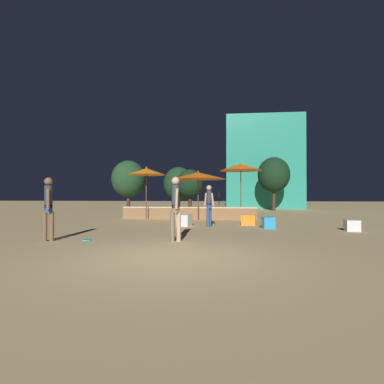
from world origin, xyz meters
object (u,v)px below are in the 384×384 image
at_px(background_tree_1, 128,179).
at_px(cube_seat_2, 268,223).
at_px(bistro_chair_0, 176,197).
at_px(background_tree_3, 274,175).
at_px(cube_seat_1, 352,226).
at_px(patio_umbrella_1, 146,172).
at_px(cube_seat_3, 248,220).
at_px(patio_umbrella_2, 198,176).
at_px(patio_umbrella_0, 241,167).
at_px(person_2, 176,205).
at_px(person_0, 209,204).
at_px(bistro_chair_1, 220,197).
at_px(frisbee_disc, 87,240).
at_px(background_tree_2, 179,184).
at_px(cube_seat_0, 184,220).
at_px(background_tree_0, 190,184).
at_px(person_1, 48,205).

bearing_deg(background_tree_1, cube_seat_2, -48.78).
relative_size(bistro_chair_0, background_tree_3, 0.19).
bearing_deg(background_tree_3, cube_seat_1, -88.06).
height_order(patio_umbrella_1, cube_seat_3, patio_umbrella_1).
bearing_deg(cube_seat_2, patio_umbrella_2, 128.91).
xyz_separation_m(patio_umbrella_2, cube_seat_1, (6.18, -4.46, -2.20)).
bearing_deg(patio_umbrella_0, person_2, -106.03).
xyz_separation_m(person_0, bistro_chair_1, (0.40, 5.19, 0.26)).
bearing_deg(person_0, frisbee_disc, -12.10).
relative_size(frisbee_disc, background_tree_2, 0.07).
xyz_separation_m(patio_umbrella_0, person_0, (-1.56, -3.98, -1.92)).
xyz_separation_m(cube_seat_0, cube_seat_3, (2.82, 0.75, -0.01)).
bearing_deg(cube_seat_3, patio_umbrella_0, 93.19).
distance_m(cube_seat_2, frisbee_disc, 6.97).
height_order(patio_umbrella_1, background_tree_0, background_tree_0).
bearing_deg(background_tree_2, bistro_chair_1, -63.03).
bearing_deg(person_1, patio_umbrella_2, -144.63).
bearing_deg(background_tree_3, person_0, -109.74).
height_order(person_0, person_2, person_2).
bearing_deg(person_1, background_tree_0, -129.51).
bearing_deg(cube_seat_3, person_0, -151.60).
xyz_separation_m(patio_umbrella_1, person_1, (-0.85, -7.88, -1.60)).
distance_m(frisbee_disc, background_tree_3, 20.02).
height_order(cube_seat_0, background_tree_1, background_tree_1).
height_order(patio_umbrella_0, patio_umbrella_1, patio_umbrella_0).
xyz_separation_m(cube_seat_2, person_1, (-6.90, -4.06, 0.81)).
height_order(patio_umbrella_0, background_tree_2, background_tree_2).
bearing_deg(background_tree_2, patio_umbrella_2, -74.55).
xyz_separation_m(person_1, background_tree_3, (9.41, 18.18, 2.07)).
height_order(person_1, background_tree_0, background_tree_0).
xyz_separation_m(patio_umbrella_2, frisbee_disc, (-2.66, -7.74, -2.39)).
distance_m(cube_seat_3, background_tree_1, 12.84).
distance_m(patio_umbrella_0, cube_seat_2, 5.21).
distance_m(frisbee_disc, background_tree_2, 16.63).
height_order(patio_umbrella_2, person_1, patio_umbrella_2).
relative_size(bistro_chair_0, background_tree_1, 0.22).
bearing_deg(person_1, patio_umbrella_1, -125.86).
height_order(patio_umbrella_2, cube_seat_3, patio_umbrella_2).
bearing_deg(background_tree_1, person_2, -66.89).
height_order(patio_umbrella_2, cube_seat_2, patio_umbrella_2).
xyz_separation_m(bistro_chair_0, bistro_chair_1, (2.67, -0.09, 0.00)).
bearing_deg(patio_umbrella_0, patio_umbrella_2, -168.76).
xyz_separation_m(bistro_chair_1, background_tree_0, (-2.37, 4.89, 0.97)).
relative_size(person_2, bistro_chair_0, 2.09).
bearing_deg(bistro_chair_1, person_2, -173.28).
relative_size(patio_umbrella_1, background_tree_1, 0.72).
bearing_deg(cube_seat_2, background_tree_1, 131.22).
distance_m(bistro_chair_0, bistro_chair_1, 2.67).
height_order(bistro_chair_0, frisbee_disc, bistro_chair_0).
distance_m(cube_seat_0, cube_seat_1, 6.60).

